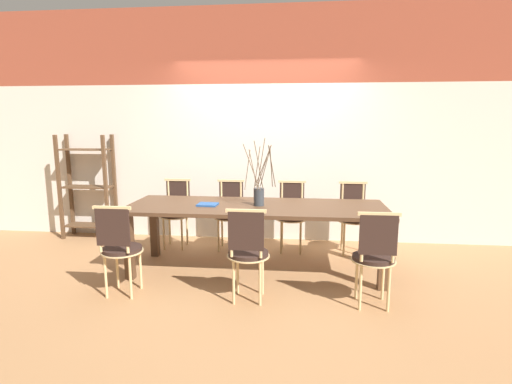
{
  "coord_description": "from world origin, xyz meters",
  "views": [
    {
      "loc": [
        0.46,
        -4.28,
        1.66
      ],
      "look_at": [
        0.0,
        0.0,
        0.9
      ],
      "focal_mm": 28.0,
      "sensor_mm": 36.0,
      "label": 1
    }
  ],
  "objects_px": {
    "chair_far_center": "(291,213)",
    "shelving_rack": "(88,187)",
    "dining_table": "(256,213)",
    "chair_near_center": "(375,254)",
    "book_stack": "(208,204)",
    "vase_centerpiece": "(259,193)"
  },
  "relations": [
    {
      "from": "book_stack",
      "to": "chair_far_center",
      "type": "bearing_deg",
      "value": 42.87
    },
    {
      "from": "dining_table",
      "to": "book_stack",
      "type": "relative_size",
      "value": 12.66
    },
    {
      "from": "chair_far_center",
      "to": "book_stack",
      "type": "distance_m",
      "value": 1.27
    },
    {
      "from": "chair_near_center",
      "to": "vase_centerpiece",
      "type": "relative_size",
      "value": 1.23
    },
    {
      "from": "chair_far_center",
      "to": "shelving_rack",
      "type": "relative_size",
      "value": 0.61
    },
    {
      "from": "dining_table",
      "to": "book_stack",
      "type": "xyz_separation_m",
      "value": [
        -0.53,
        -0.05,
        0.1
      ]
    },
    {
      "from": "dining_table",
      "to": "shelving_rack",
      "type": "xyz_separation_m",
      "value": [
        -2.55,
        1.08,
        0.07
      ]
    },
    {
      "from": "dining_table",
      "to": "chair_far_center",
      "type": "bearing_deg",
      "value": 64.4
    },
    {
      "from": "dining_table",
      "to": "shelving_rack",
      "type": "height_order",
      "value": "shelving_rack"
    },
    {
      "from": "dining_table",
      "to": "vase_centerpiece",
      "type": "relative_size",
      "value": 3.85
    },
    {
      "from": "chair_near_center",
      "to": "chair_far_center",
      "type": "relative_size",
      "value": 1.0
    },
    {
      "from": "chair_near_center",
      "to": "vase_centerpiece",
      "type": "xyz_separation_m",
      "value": [
        -1.11,
        0.79,
        0.39
      ]
    },
    {
      "from": "book_stack",
      "to": "shelving_rack",
      "type": "height_order",
      "value": "shelving_rack"
    },
    {
      "from": "chair_near_center",
      "to": "chair_far_center",
      "type": "bearing_deg",
      "value": 115.97
    },
    {
      "from": "book_stack",
      "to": "dining_table",
      "type": "bearing_deg",
      "value": 5.91
    },
    {
      "from": "dining_table",
      "to": "chair_far_center",
      "type": "relative_size",
      "value": 3.13
    },
    {
      "from": "chair_near_center",
      "to": "book_stack",
      "type": "distance_m",
      "value": 1.85
    },
    {
      "from": "book_stack",
      "to": "vase_centerpiece",
      "type": "bearing_deg",
      "value": 5.24
    },
    {
      "from": "chair_far_center",
      "to": "dining_table",
      "type": "bearing_deg",
      "value": 64.4
    },
    {
      "from": "dining_table",
      "to": "chair_near_center",
      "type": "height_order",
      "value": "chair_near_center"
    },
    {
      "from": "dining_table",
      "to": "chair_near_center",
      "type": "relative_size",
      "value": 3.13
    },
    {
      "from": "chair_far_center",
      "to": "vase_centerpiece",
      "type": "relative_size",
      "value": 1.23
    }
  ]
}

